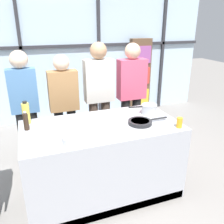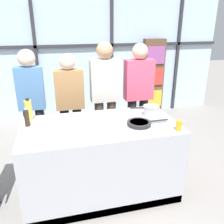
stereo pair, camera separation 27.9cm
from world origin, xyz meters
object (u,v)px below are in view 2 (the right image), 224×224
(spectator_center_right, at_px, (105,93))
(juice_glass_near, at_px, (179,126))
(mixing_bowl, at_px, (70,137))
(frying_pan, at_px, (140,123))
(spectator_center_left, at_px, (70,101))
(white_plate, at_px, (61,130))
(spectator_far_right, at_px, (138,92))
(saucepan, at_px, (151,110))
(spectator_far_left, at_px, (32,99))
(oil_bottle, at_px, (29,110))
(pepper_grinder, at_px, (27,118))

(spectator_center_right, relative_size, juice_glass_near, 15.06)
(mixing_bowl, bearing_deg, frying_pan, 12.44)
(spectator_center_left, distance_m, white_plate, 1.01)
(spectator_far_right, relative_size, mixing_bowl, 6.63)
(saucepan, height_order, white_plate, saucepan)
(spectator_center_left, relative_size, white_plate, 6.82)
(spectator_far_left, relative_size, oil_bottle, 6.22)
(saucepan, xyz_separation_m, pepper_grinder, (-1.47, 0.03, 0.03))
(spectator_far_left, height_order, saucepan, spectator_far_left)
(mixing_bowl, bearing_deg, spectator_center_left, 85.64)
(juice_glass_near, bearing_deg, oil_bottle, 156.11)
(saucepan, height_order, oil_bottle, oil_bottle)
(spectator_far_right, bearing_deg, juice_glass_near, 89.51)
(spectator_far_left, distance_m, white_plate, 1.06)
(spectator_far_right, bearing_deg, spectator_center_left, 0.00)
(saucepan, relative_size, mixing_bowl, 1.41)
(mixing_bowl, bearing_deg, spectator_far_right, 46.83)
(mixing_bowl, bearing_deg, spectator_center_right, 63.11)
(spectator_center_left, bearing_deg, white_plate, 79.89)
(spectator_center_left, relative_size, frying_pan, 3.25)
(white_plate, relative_size, juice_glass_near, 2.02)
(white_plate, distance_m, pepper_grinder, 0.43)
(spectator_far_left, height_order, frying_pan, spectator_far_left)
(spectator_far_right, bearing_deg, oil_bottle, 20.65)
(spectator_center_left, bearing_deg, spectator_far_left, -0.00)
(spectator_center_right, relative_size, oil_bottle, 6.49)
(frying_pan, relative_size, white_plate, 2.10)
(spectator_center_left, relative_size, spectator_center_right, 0.91)
(juice_glass_near, bearing_deg, mixing_bowl, 177.02)
(frying_pan, relative_size, mixing_bowl, 1.90)
(spectator_center_right, bearing_deg, white_plate, 54.52)
(frying_pan, bearing_deg, pepper_grinder, 166.97)
(frying_pan, bearing_deg, spectator_center_left, 123.27)
(white_plate, height_order, juice_glass_near, juice_glass_near)
(spectator_far_left, bearing_deg, juice_glass_near, 140.76)
(mixing_bowl, distance_m, juice_glass_near, 1.15)
(oil_bottle, xyz_separation_m, pepper_grinder, (-0.01, -0.18, -0.03))
(spectator_far_left, xyz_separation_m, juice_glass_near, (1.59, -1.30, -0.02))
(spectator_far_left, relative_size, mixing_bowl, 6.46)
(spectator_center_right, height_order, white_plate, spectator_center_right)
(spectator_far_left, bearing_deg, oil_bottle, 91.07)
(pepper_grinder, bearing_deg, frying_pan, -13.03)
(spectator_far_left, relative_size, frying_pan, 3.41)
(spectator_center_left, height_order, frying_pan, spectator_center_left)
(spectator_far_right, xyz_separation_m, pepper_grinder, (-1.60, -0.78, 0.03))
(spectator_far_right, height_order, pepper_grinder, spectator_far_right)
(oil_bottle, bearing_deg, white_plate, -49.25)
(spectator_center_right, bearing_deg, mixing_bowl, 63.11)
(spectator_center_right, bearing_deg, frying_pan, 98.78)
(spectator_center_left, bearing_deg, juice_glass_near, 129.13)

